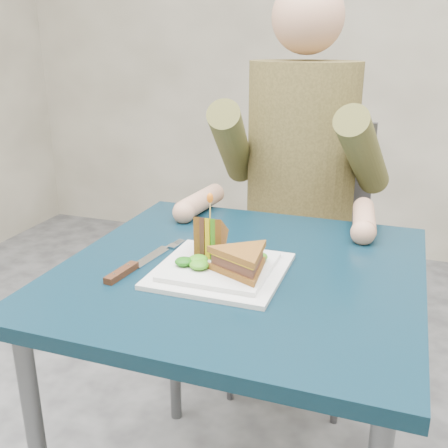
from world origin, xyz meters
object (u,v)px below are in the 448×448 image
at_px(fork, 160,254).
at_px(sandwich_flat, 242,261).
at_px(knife, 127,269).
at_px(diner, 301,135).
at_px(plate, 221,269).
at_px(table, 241,299).
at_px(chair, 302,237).
at_px(sandwich_upright, 210,239).

bearing_deg(fork, sandwich_flat, -18.08).
height_order(sandwich_flat, knife, sandwich_flat).
xyz_separation_m(diner, fork, (-0.19, -0.60, -0.18)).
relative_size(plate, fork, 1.45).
height_order(plate, sandwich_flat, sandwich_flat).
xyz_separation_m(table, plate, (-0.03, -0.05, 0.09)).
bearing_deg(chair, diner, -90.00).
distance_m(chair, fork, 0.76).
height_order(table, sandwich_flat, sandwich_flat).
distance_m(sandwich_flat, fork, 0.23).
height_order(plate, sandwich_upright, sandwich_upright).
relative_size(diner, plate, 2.87).
bearing_deg(plate, table, 56.80).
distance_m(table, chair, 0.72).
distance_m(plate, sandwich_upright, 0.07).
height_order(table, sandwich_upright, sandwich_upright).
distance_m(sandwich_upright, fork, 0.13).
bearing_deg(diner, knife, -106.90).
height_order(chair, diner, diner).
distance_m(sandwich_flat, knife, 0.25).
relative_size(diner, sandwich_flat, 3.84).
relative_size(diner, fork, 4.16).
xyz_separation_m(table, chair, (0.00, 0.71, -0.11)).
height_order(table, diner, diner).
bearing_deg(table, knife, -153.37).
relative_size(table, chair, 0.81).
height_order(plate, fork, plate).
bearing_deg(chair, fork, -105.02).
distance_m(table, sandwich_flat, 0.15).
bearing_deg(plate, sandwich_flat, -24.44).
distance_m(table, fork, 0.21).
bearing_deg(knife, diner, 73.10).
xyz_separation_m(plate, sandwich_upright, (-0.04, 0.05, 0.05)).
relative_size(diner, knife, 3.36).
bearing_deg(diner, plate, -92.68).
bearing_deg(knife, plate, 18.46).
relative_size(chair, sandwich_flat, 4.80).
distance_m(diner, knife, 0.76).
relative_size(plate, sandwich_flat, 1.34).
relative_size(sandwich_flat, fork, 1.08).
xyz_separation_m(chair, knife, (-0.22, -0.82, 0.20)).
height_order(chair, knife, chair).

